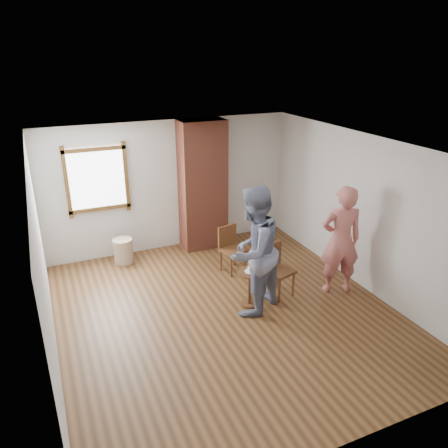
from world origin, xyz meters
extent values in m
plane|color=brown|center=(0.00, 0.00, 0.00)|extent=(5.50, 5.50, 0.00)
cube|color=silver|center=(0.00, 2.75, 1.30)|extent=(5.00, 0.04, 2.60)
cube|color=silver|center=(-2.50, 0.00, 1.30)|extent=(0.04, 5.50, 2.60)
cube|color=silver|center=(2.50, 0.00, 1.30)|extent=(0.04, 5.50, 2.60)
cube|color=white|center=(0.00, 0.00, 2.60)|extent=(5.00, 5.50, 0.04)
cube|color=brown|center=(-1.40, 2.71, 1.60)|extent=(1.14, 0.06, 1.34)
cube|color=white|center=(-1.40, 2.73, 1.60)|extent=(1.00, 0.02, 1.20)
cube|color=#9C4D37|center=(0.60, 2.50, 1.30)|extent=(0.90, 0.50, 2.60)
cylinder|color=tan|center=(-1.10, 2.39, 0.24)|extent=(0.42, 0.42, 0.48)
cylinder|color=black|center=(-1.18, 2.40, 0.08)|extent=(0.21, 0.21, 0.16)
cube|color=brown|center=(0.68, 1.20, 0.43)|extent=(0.48, 0.48, 0.05)
cylinder|color=brown|center=(0.56, 1.01, 0.21)|extent=(0.04, 0.04, 0.43)
cylinder|color=brown|center=(0.87, 1.08, 0.21)|extent=(0.04, 0.04, 0.43)
cylinder|color=brown|center=(0.48, 1.32, 0.21)|extent=(0.04, 0.04, 0.43)
cylinder|color=brown|center=(0.80, 1.40, 0.21)|extent=(0.04, 0.04, 0.43)
cube|color=brown|center=(0.63, 1.38, 0.64)|extent=(0.40, 0.13, 0.43)
cube|color=brown|center=(1.02, 0.13, 0.44)|extent=(0.52, 0.52, 0.05)
cylinder|color=brown|center=(0.91, -0.08, 0.22)|extent=(0.04, 0.04, 0.44)
cylinder|color=brown|center=(1.23, 0.02, 0.22)|extent=(0.04, 0.04, 0.44)
cylinder|color=brown|center=(0.81, 0.24, 0.22)|extent=(0.04, 0.04, 0.44)
cylinder|color=brown|center=(1.13, 0.34, 0.22)|extent=(0.04, 0.04, 0.44)
cube|color=brown|center=(0.97, 0.31, 0.67)|extent=(0.41, 0.16, 0.44)
cylinder|color=brown|center=(0.44, 0.06, 0.58)|extent=(0.40, 0.40, 0.04)
cylinder|color=brown|center=(0.44, 0.06, 0.29)|extent=(0.06, 0.06, 0.54)
cylinder|color=brown|center=(0.44, 0.06, 0.01)|extent=(0.28, 0.28, 0.03)
cylinder|color=white|center=(0.44, 0.06, 0.60)|extent=(0.18, 0.18, 0.01)
cube|color=silver|center=(0.45, 0.06, 0.64)|extent=(0.08, 0.07, 0.06)
imported|color=#151A3B|center=(0.41, -0.08, 1.02)|extent=(1.24, 1.16, 2.04)
imported|color=#CB6C65|center=(1.99, -0.13, 0.93)|extent=(0.78, 0.62, 1.87)
camera|label=1|loc=(-2.37, -5.32, 3.87)|focal=35.00mm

